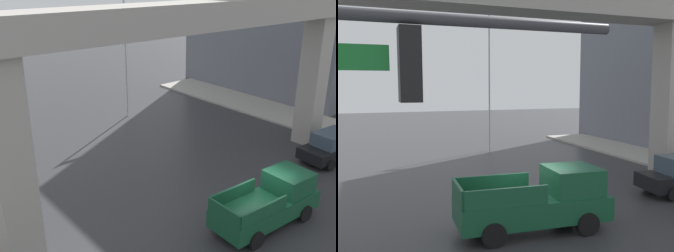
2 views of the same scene
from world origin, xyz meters
The scene contains 4 objects.
ground_plane centered at (0.00, 0.00, 0.00)m, with size 120.00×120.00×0.00m, color #2D2D30.
elevated_overpass centered at (0.00, 3.38, 7.75)m, with size 55.21×1.94×9.14m.
pickup_truck centered at (0.08, -0.68, 0.99)m, with size 5.20×2.29×2.08m.
flagpole centered at (3.35, 14.90, 6.22)m, with size 1.16×0.12×10.81m.
Camera 2 is at (-5.27, -11.86, 4.84)m, focal length 40.33 mm.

